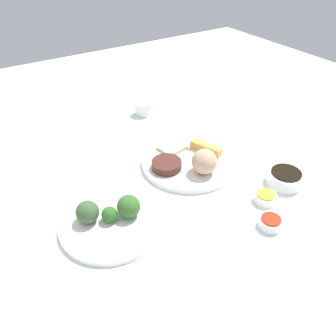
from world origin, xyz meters
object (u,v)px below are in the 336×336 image
broccoli_plate (111,223)px  main_plate (187,162)px  sauce_ramekin_hot_mustard (265,198)px  teacup (143,108)px  sauce_ramekin_sweet_and_sour (270,223)px  soy_sauce_bowl (285,178)px

broccoli_plate → main_plate: bearing=19.3°
sauce_ramekin_hot_mustard → teacup: size_ratio=0.85×
sauce_ramekin_sweet_and_sour → sauce_ramekin_hot_mustard: same height
main_plate → sauce_ramekin_sweet_and_sour: size_ratio=4.96×
broccoli_plate → sauce_ramekin_hot_mustard: bearing=-20.5°
teacup → sauce_ramekin_sweet_and_sour: bearing=-92.4°
main_plate → sauce_ramekin_hot_mustard: (0.07, -0.23, 0.00)m
main_plate → sauce_ramekin_hot_mustard: 0.24m
broccoli_plate → sauce_ramekin_sweet_and_sour: 0.36m
sauce_ramekin_sweet_and_sour → sauce_ramekin_hot_mustard: (0.05, 0.07, 0.00)m
soy_sauce_bowl → teacup: 0.56m
main_plate → sauce_ramekin_sweet_and_sour: sauce_ramekin_sweet_and_sour is taller
sauce_ramekin_hot_mustard → sauce_ramekin_sweet_and_sour: bearing=-128.2°
soy_sauce_bowl → teacup: size_ratio=1.49×
sauce_ramekin_hot_mustard → broccoli_plate: bearing=159.5°
main_plate → broccoli_plate: 0.30m
sauce_ramekin_hot_mustard → main_plate: bearing=107.4°
teacup → main_plate: bearing=-97.8°
broccoli_plate → sauce_ramekin_sweet_and_sour: sauce_ramekin_sweet_and_sour is taller
broccoli_plate → teacup: teacup is taller
main_plate → sauce_ramekin_hot_mustard: size_ratio=4.96×
broccoli_plate → sauce_ramekin_hot_mustard: (0.36, -0.13, 0.00)m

